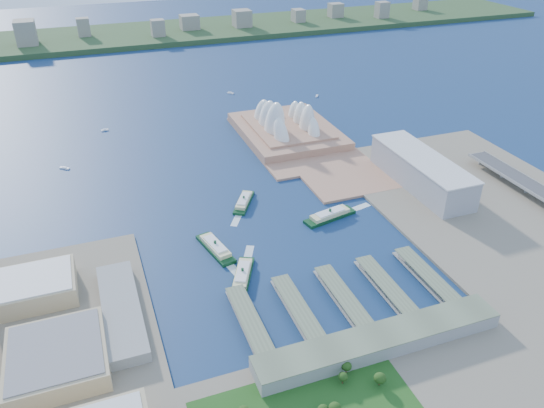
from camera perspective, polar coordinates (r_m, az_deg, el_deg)
name	(u,v)px	position (r m, az deg, el deg)	size (l,w,h in m)	color
ground	(294,257)	(514.62, 2.34, -5.68)	(3000.00, 3000.00, 0.00)	#10234C
east_land	(529,235)	(603.73, 25.90, -2.97)	(240.00, 500.00, 3.00)	#7A705E
peninsula	(294,139)	(760.02, 2.39, 6.95)	(135.00, 220.00, 3.00)	#AC795E
far_shore	(142,35)	(1404.53, -13.77, 17.28)	(2200.00, 260.00, 12.00)	#2D4926
opera_house	(288,115)	(764.87, 1.69, 9.58)	(134.00, 180.00, 58.00)	white
toaster_building	(421,171)	(650.10, 15.74, 3.41)	(45.00, 155.00, 35.00)	#94949A
west_buildings	(3,365)	(432.25, -26.98, -15.22)	(200.00, 280.00, 27.00)	olive
ferry_wharves	(342,297)	(463.67, 7.56, -9.92)	(184.00, 90.00, 9.30)	#5D674E
terminal_building	(380,341)	(423.55, 11.50, -14.26)	(200.00, 28.00, 12.00)	gray
far_skyline	(142,22)	(1378.37, -13.82, 18.47)	(1900.00, 140.00, 55.00)	gray
ferry_a	(215,246)	(522.59, -6.12, -4.48)	(14.97, 58.83, 11.12)	#0E3919
ferry_b	(244,200)	(597.75, -3.05, 0.43)	(13.22, 51.92, 9.82)	#0E3919
ferry_c	(243,273)	(485.58, -3.18, -7.44)	(14.22, 55.86, 10.56)	#0E3919
ferry_d	(330,214)	(573.34, 6.25, -1.04)	(15.40, 60.51, 11.44)	#0E3919
boat_a	(64,168)	(727.35, -21.43, 3.64)	(3.38, 13.50, 2.60)	white
boat_b	(105,130)	(830.60, -17.56, 7.61)	(3.66, 10.46, 2.82)	white
boat_c	(317,96)	(941.26, 4.85, 11.53)	(3.29, 11.27, 2.54)	white
boat_e	(231,93)	(955.13, -4.49, 11.84)	(3.89, 12.22, 3.00)	white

